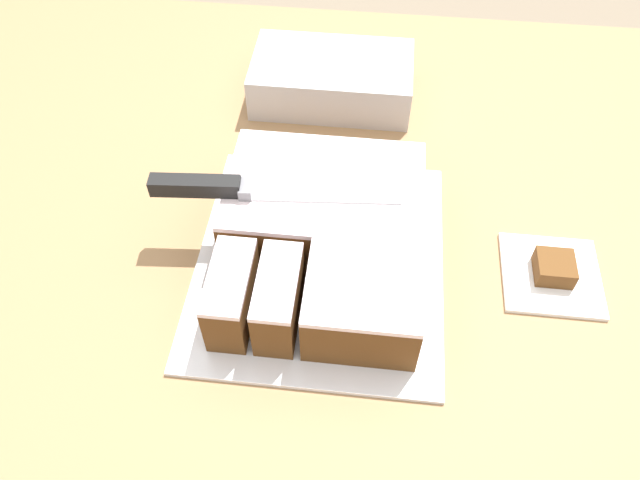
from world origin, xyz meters
TOP-DOWN VIEW (x-y plane):
  - ground_plane at (0.00, 0.00)m, footprint 8.00×8.00m
  - countertop at (0.00, 0.00)m, footprint 1.40×1.10m
  - cake_board at (0.01, -0.06)m, footprint 0.32×0.37m
  - cake at (0.02, -0.06)m, footprint 0.25×0.30m
  - knife at (-0.11, -0.03)m, footprint 0.31×0.05m
  - paper_napkin at (0.31, -0.05)m, footprint 0.12×0.12m
  - brownie at (0.31, -0.05)m, footprint 0.05×0.05m
  - storage_box at (-0.01, 0.28)m, footprint 0.26×0.15m

SIDE VIEW (x-z plane):
  - ground_plane at x=0.00m, z-range 0.00..0.00m
  - countertop at x=0.00m, z-range 0.00..0.93m
  - cake_board at x=0.01m, z-range 0.93..0.94m
  - paper_napkin at x=0.31m, z-range 0.93..0.94m
  - brownie at x=0.31m, z-range 0.94..0.97m
  - storage_box at x=-0.01m, z-range 0.93..1.00m
  - cake at x=0.02m, z-range 0.94..1.02m
  - knife at x=-0.11m, z-range 1.02..1.04m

